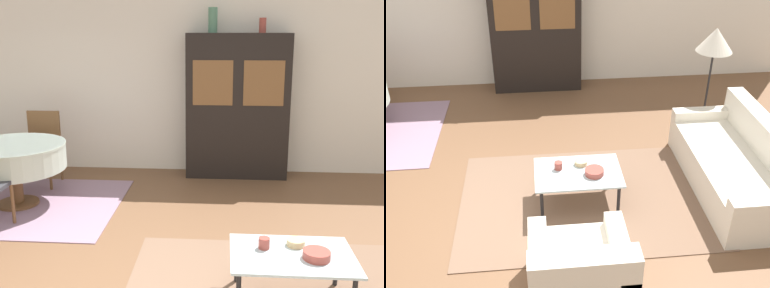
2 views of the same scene
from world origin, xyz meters
TOP-DOWN VIEW (x-y plane):
  - ground_plane at (0.00, 0.00)m, footprint 14.00×14.00m
  - wall_back at (0.00, 3.63)m, footprint 10.00×0.06m
  - area_rug at (1.12, 0.31)m, footprint 2.76×1.91m
  - couch at (2.85, 0.37)m, footprint 0.89×1.99m
  - armchair at (0.92, -1.01)m, footprint 0.84×0.84m
  - coffee_table at (1.03, 0.28)m, footprint 0.92×0.63m
  - display_cabinet at (0.68, 3.38)m, footprint 1.40×0.41m
  - floor_lamp at (2.94, 1.74)m, footprint 0.47×0.47m
  - cup at (0.83, 0.35)m, footprint 0.09×0.09m
  - bowl at (1.20, 0.22)m, footprint 0.20×0.20m
  - bowl_small at (1.08, 0.42)m, footprint 0.14×0.14m

SIDE VIEW (x-z plane):
  - ground_plane at x=0.00m, z-range 0.00..0.00m
  - area_rug at x=1.12m, z-range 0.00..0.01m
  - couch at x=2.85m, z-range -0.11..0.68m
  - armchair at x=0.92m, z-range -0.09..0.67m
  - coffee_table at x=1.03m, z-range 0.17..0.56m
  - bowl_small at x=1.08m, z-range 0.40..0.45m
  - bowl at x=1.20m, z-range 0.40..0.47m
  - cup at x=0.83m, z-range 0.40..0.49m
  - display_cabinet at x=0.68m, z-range 0.00..1.99m
  - floor_lamp at x=2.94m, z-range 0.52..1.96m
  - wall_back at x=0.00m, z-range 0.00..2.70m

